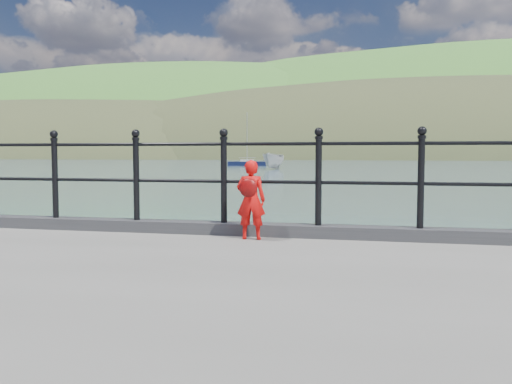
% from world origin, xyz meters
% --- Properties ---
extents(ground, '(600.00, 600.00, 0.00)m').
position_xyz_m(ground, '(0.00, 0.00, 0.00)').
color(ground, '#2D4251').
rests_on(ground, ground).
extents(kerb, '(60.00, 0.30, 0.15)m').
position_xyz_m(kerb, '(0.00, -0.15, 1.07)').
color(kerb, '#28282B').
rests_on(kerb, quay).
extents(railing, '(18.11, 0.11, 1.20)m').
position_xyz_m(railing, '(0.00, -0.15, 1.82)').
color(railing, black).
rests_on(railing, kerb).
extents(far_shore, '(830.00, 200.00, 156.00)m').
position_xyz_m(far_shore, '(38.34, 239.41, -22.57)').
color(far_shore, '#333A21').
rests_on(far_shore, ground).
extents(child, '(0.37, 0.31, 0.95)m').
position_xyz_m(child, '(-0.17, -0.49, 1.49)').
color(child, red).
rests_on(child, quay).
extents(launch_white, '(2.65, 5.59, 2.08)m').
position_xyz_m(launch_white, '(-11.54, 60.23, 1.04)').
color(launch_white, beige).
rests_on(launch_white, ground).
extents(sailboat_left, '(6.43, 3.01, 8.77)m').
position_xyz_m(sailboat_left, '(-19.37, 78.19, 0.34)').
color(sailboat_left, black).
rests_on(sailboat_left, ground).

